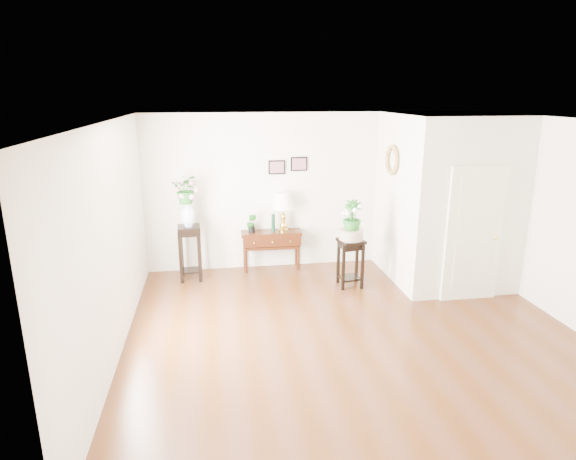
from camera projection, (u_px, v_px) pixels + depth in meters
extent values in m
cube|color=#4C260D|center=(352.00, 331.00, 6.53)|extent=(6.00, 5.50, 0.02)
cube|color=white|center=(361.00, 120.00, 5.76)|extent=(6.00, 5.50, 0.02)
cube|color=silver|center=(312.00, 191.00, 8.76)|extent=(6.00, 0.02, 2.80)
cube|color=silver|center=(465.00, 336.00, 3.53)|extent=(6.00, 0.02, 2.80)
cube|color=silver|center=(112.00, 244.00, 5.69)|extent=(0.02, 5.50, 2.80)
cube|color=silver|center=(567.00, 223.00, 6.60)|extent=(0.02, 5.50, 2.80)
cube|color=silver|center=(445.00, 198.00, 8.15)|extent=(1.80, 1.95, 2.80)
cube|color=white|center=(474.00, 234.00, 7.29)|extent=(0.90, 0.05, 2.10)
cube|color=black|center=(277.00, 167.00, 8.52)|extent=(0.30, 0.02, 0.25)
cube|color=black|center=(299.00, 164.00, 8.56)|extent=(0.30, 0.02, 0.25)
torus|color=#A27F45|center=(392.00, 160.00, 7.95)|extent=(0.07, 0.51, 0.51)
cube|color=#3E1E0C|center=(271.00, 250.00, 8.75)|extent=(1.09, 0.39, 0.72)
cube|color=#E5C951|center=(283.00, 212.00, 8.59)|extent=(0.48, 0.48, 0.71)
cylinder|color=#0F3120|center=(273.00, 222.00, 8.61)|extent=(0.07, 0.07, 0.32)
imported|color=#1D621C|center=(252.00, 223.00, 8.56)|extent=(0.22, 0.20, 0.32)
cube|color=black|center=(190.00, 253.00, 8.24)|extent=(0.39, 0.39, 0.95)
imported|color=#1D621C|center=(187.00, 188.00, 7.93)|extent=(0.51, 0.46, 0.49)
cube|color=black|center=(350.00, 263.00, 7.97)|extent=(0.45, 0.45, 0.81)
cylinder|color=#B4AB9D|center=(351.00, 235.00, 7.84)|extent=(0.42, 0.42, 0.17)
imported|color=#1D621C|center=(352.00, 217.00, 7.76)|extent=(0.38, 0.38, 0.53)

